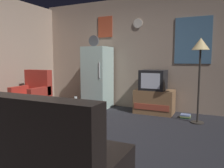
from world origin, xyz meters
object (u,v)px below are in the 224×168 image
object	(u,v)px
fridge	(97,77)
coffee_table	(74,120)
armchair	(32,98)
mug_ceramic_white	(79,106)
book_stack	(185,116)
crt_tv	(153,80)
wine_glass	(76,101)
tv_stand	(154,101)
couch	(31,156)
remote_control	(83,106)
standing_lamp	(200,51)

from	to	relation	value
fridge	coffee_table	world-z (taller)	fridge
fridge	armchair	world-z (taller)	fridge
mug_ceramic_white	coffee_table	bearing A→B (deg)	147.30
coffee_table	book_stack	distance (m)	2.33
crt_tv	coffee_table	size ratio (longest dim) A/B	0.75
crt_tv	wine_glass	size ratio (longest dim) A/B	3.60
tv_stand	couch	size ratio (longest dim) A/B	0.49
crt_tv	tv_stand	bearing A→B (deg)	1.61
tv_stand	remote_control	size ratio (longest dim) A/B	5.60
fridge	tv_stand	distance (m)	1.51
tv_stand	coffee_table	size ratio (longest dim) A/B	1.17
tv_stand	standing_lamp	distance (m)	1.50
book_stack	wine_glass	bearing A→B (deg)	-132.25
tv_stand	wine_glass	xyz separation A→B (m)	(-0.84, -1.83, 0.26)
tv_stand	book_stack	world-z (taller)	tv_stand
coffee_table	couch	size ratio (longest dim) A/B	0.42
coffee_table	book_stack	bearing A→B (deg)	49.24
wine_glass	mug_ceramic_white	xyz separation A→B (m)	(0.19, -0.19, -0.03)
tv_stand	standing_lamp	size ratio (longest dim) A/B	0.53
standing_lamp	remote_control	xyz separation A→B (m)	(-1.65, -1.41, -0.91)
remote_control	book_stack	distance (m)	2.23
crt_tv	couch	bearing A→B (deg)	-94.26
mug_ceramic_white	couch	distance (m)	1.40
fridge	book_stack	size ratio (longest dim) A/B	8.79
fridge	coffee_table	xyz separation A→B (m)	(0.60, -1.86, -0.53)
standing_lamp	book_stack	xyz separation A→B (m)	(-0.25, 0.27, -1.32)
mug_ceramic_white	book_stack	xyz separation A→B (m)	(1.34, 1.87, -0.45)
tv_stand	wine_glass	world-z (taller)	wine_glass
mug_ceramic_white	couch	xyz separation A→B (m)	(0.37, -1.34, -0.17)
coffee_table	fridge	bearing A→B (deg)	107.81
crt_tv	couch	world-z (taller)	crt_tv
remote_control	mug_ceramic_white	bearing A→B (deg)	-102.79
wine_glass	armchair	xyz separation A→B (m)	(-1.62, 0.65, -0.18)
crt_tv	book_stack	size ratio (longest dim) A/B	2.68
coffee_table	book_stack	world-z (taller)	coffee_table
fridge	wine_glass	world-z (taller)	fridge
standing_lamp	coffee_table	size ratio (longest dim) A/B	2.21
crt_tv	standing_lamp	world-z (taller)	standing_lamp
remote_control	armchair	size ratio (longest dim) A/B	0.16
fridge	armchair	size ratio (longest dim) A/B	1.84
fridge	crt_tv	bearing A→B (deg)	1.88
coffee_table	wine_glass	xyz separation A→B (m)	(-0.01, 0.07, 0.30)
coffee_table	armchair	size ratio (longest dim) A/B	0.75
standing_lamp	mug_ceramic_white	bearing A→B (deg)	-134.88
tv_stand	book_stack	size ratio (longest dim) A/B	4.17
standing_lamp	mug_ceramic_white	xyz separation A→B (m)	(-1.59, -1.60, -0.87)
coffee_table	remote_control	xyz separation A→B (m)	(0.12, 0.08, 0.23)
tv_stand	mug_ceramic_white	bearing A→B (deg)	-107.91
crt_tv	standing_lamp	bearing A→B (deg)	-23.17
wine_glass	mug_ceramic_white	world-z (taller)	wine_glass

